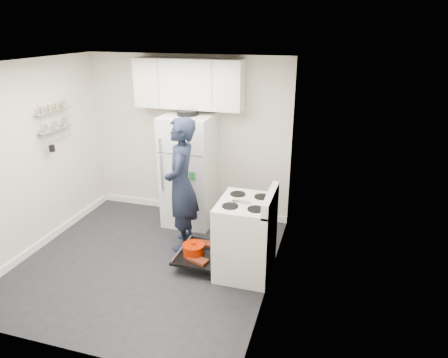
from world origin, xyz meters
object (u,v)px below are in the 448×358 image
(open_oven_door, at_px, (197,252))
(refrigerator, at_px, (189,170))
(electric_range, at_px, (245,238))
(person, at_px, (181,185))

(open_oven_door, relative_size, refrigerator, 0.40)
(electric_range, bearing_deg, person, 158.79)
(electric_range, distance_m, refrigerator, 1.62)
(person, bearing_deg, open_oven_door, 29.11)
(electric_range, xyz_separation_m, open_oven_door, (-0.61, -0.03, -0.28))
(electric_range, relative_size, refrigerator, 0.63)
(electric_range, bearing_deg, open_oven_door, -177.02)
(refrigerator, bearing_deg, open_oven_door, -65.39)
(electric_range, distance_m, person, 1.12)
(open_oven_door, distance_m, refrigerator, 1.41)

